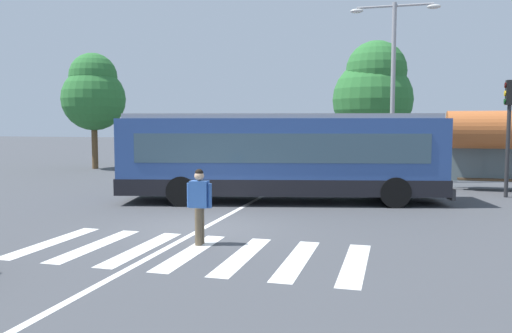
{
  "coord_description": "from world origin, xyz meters",
  "views": [
    {
      "loc": [
        4.91,
        -12.43,
        2.72
      ],
      "look_at": [
        0.41,
        3.97,
        1.3
      ],
      "focal_mm": 35.89,
      "sensor_mm": 36.0,
      "label": 1
    }
  ],
  "objects_px": {
    "traffic_light_far_corner": "(509,119)",
    "background_tree_left": "(93,93)",
    "twin_arm_street_lamp": "(393,72)",
    "parked_car_teal": "(244,157)",
    "parked_car_red": "(291,159)",
    "pedestrian_crossing_street": "(199,202)",
    "bus_stop_shelter": "(506,131)",
    "parked_car_black": "(388,160)",
    "parked_car_charcoal": "(202,157)",
    "city_transit_bus": "(281,156)",
    "parked_car_white": "(339,160)",
    "background_tree_right": "(374,91)"
  },
  "relations": [
    {
      "from": "pedestrian_crossing_street",
      "to": "traffic_light_far_corner",
      "type": "bearing_deg",
      "value": 50.61
    },
    {
      "from": "background_tree_right",
      "to": "parked_car_teal",
      "type": "bearing_deg",
      "value": -141.59
    },
    {
      "from": "parked_car_white",
      "to": "parked_car_black",
      "type": "height_order",
      "value": "same"
    },
    {
      "from": "parked_car_charcoal",
      "to": "parked_car_black",
      "type": "bearing_deg",
      "value": 1.27
    },
    {
      "from": "parked_car_red",
      "to": "parked_car_teal",
      "type": "bearing_deg",
      "value": 171.2
    },
    {
      "from": "pedestrian_crossing_street",
      "to": "parked_car_charcoal",
      "type": "height_order",
      "value": "pedestrian_crossing_street"
    },
    {
      "from": "traffic_light_far_corner",
      "to": "background_tree_left",
      "type": "distance_m",
      "value": 22.65
    },
    {
      "from": "pedestrian_crossing_street",
      "to": "parked_car_red",
      "type": "distance_m",
      "value": 17.46
    },
    {
      "from": "bus_stop_shelter",
      "to": "twin_arm_street_lamp",
      "type": "xyz_separation_m",
      "value": [
        -4.47,
        1.7,
        2.62
      ]
    },
    {
      "from": "parked_car_red",
      "to": "parked_car_white",
      "type": "xyz_separation_m",
      "value": [
        2.69,
        0.15,
        0.0
      ]
    },
    {
      "from": "city_transit_bus",
      "to": "background_tree_left",
      "type": "xyz_separation_m",
      "value": [
        -13.76,
        9.89,
        3.0
      ]
    },
    {
      "from": "pedestrian_crossing_street",
      "to": "parked_car_teal",
      "type": "xyz_separation_m",
      "value": [
        -4.33,
        17.84,
        -0.2
      ]
    },
    {
      "from": "parked_car_black",
      "to": "bus_stop_shelter",
      "type": "height_order",
      "value": "bus_stop_shelter"
    },
    {
      "from": "city_transit_bus",
      "to": "bus_stop_shelter",
      "type": "height_order",
      "value": "bus_stop_shelter"
    },
    {
      "from": "parked_car_red",
      "to": "parked_car_white",
      "type": "relative_size",
      "value": 0.98
    },
    {
      "from": "parked_car_white",
      "to": "background_tree_right",
      "type": "xyz_separation_m",
      "value": [
        1.5,
        5.91,
        4.05
      ]
    },
    {
      "from": "background_tree_left",
      "to": "traffic_light_far_corner",
      "type": "bearing_deg",
      "value": -17.11
    },
    {
      "from": "bus_stop_shelter",
      "to": "parked_car_white",
      "type": "bearing_deg",
      "value": 142.11
    },
    {
      "from": "traffic_light_far_corner",
      "to": "parked_car_teal",
      "type": "bearing_deg",
      "value": 147.95
    },
    {
      "from": "bus_stop_shelter",
      "to": "background_tree_right",
      "type": "relative_size",
      "value": 0.57
    },
    {
      "from": "parked_car_red",
      "to": "twin_arm_street_lamp",
      "type": "xyz_separation_m",
      "value": [
        5.48,
        -3.8,
        4.27
      ]
    },
    {
      "from": "parked_car_charcoal",
      "to": "background_tree_left",
      "type": "xyz_separation_m",
      "value": [
        -6.54,
        -1.04,
        3.82
      ]
    },
    {
      "from": "pedestrian_crossing_street",
      "to": "bus_stop_shelter",
      "type": "bearing_deg",
      "value": 54.45
    },
    {
      "from": "parked_car_charcoal",
      "to": "parked_car_teal",
      "type": "bearing_deg",
      "value": 3.72
    },
    {
      "from": "pedestrian_crossing_street",
      "to": "bus_stop_shelter",
      "type": "distance_m",
      "value": 14.7
    },
    {
      "from": "city_transit_bus",
      "to": "twin_arm_street_lamp",
      "type": "relative_size",
      "value": 1.4
    },
    {
      "from": "parked_car_charcoal",
      "to": "parked_car_white",
      "type": "relative_size",
      "value": 0.98
    },
    {
      "from": "pedestrian_crossing_street",
      "to": "parked_car_teal",
      "type": "distance_m",
      "value": 18.36
    },
    {
      "from": "parked_car_red",
      "to": "background_tree_left",
      "type": "bearing_deg",
      "value": -176.39
    },
    {
      "from": "parked_car_white",
      "to": "parked_car_black",
      "type": "relative_size",
      "value": 1.0
    },
    {
      "from": "city_transit_bus",
      "to": "pedestrian_crossing_street",
      "type": "relative_size",
      "value": 6.65
    },
    {
      "from": "parked_car_teal",
      "to": "parked_car_red",
      "type": "xyz_separation_m",
      "value": [
        2.89,
        -0.45,
        0.0
      ]
    },
    {
      "from": "parked_car_teal",
      "to": "twin_arm_street_lamp",
      "type": "height_order",
      "value": "twin_arm_street_lamp"
    },
    {
      "from": "parked_car_charcoal",
      "to": "parked_car_red",
      "type": "distance_m",
      "value": 5.41
    },
    {
      "from": "traffic_light_far_corner",
      "to": "parked_car_red",
      "type": "bearing_deg",
      "value": 142.51
    },
    {
      "from": "city_transit_bus",
      "to": "parked_car_white",
      "type": "bearing_deg",
      "value": 85.34
    },
    {
      "from": "bus_stop_shelter",
      "to": "parked_car_red",
      "type": "bearing_deg",
      "value": 151.1
    },
    {
      "from": "city_transit_bus",
      "to": "parked_car_black",
      "type": "xyz_separation_m",
      "value": [
        3.45,
        11.16,
        -0.82
      ]
    },
    {
      "from": "parked_car_teal",
      "to": "traffic_light_far_corner",
      "type": "distance_m",
      "value": 14.94
    },
    {
      "from": "parked_car_teal",
      "to": "background_tree_left",
      "type": "height_order",
      "value": "background_tree_left"
    },
    {
      "from": "pedestrian_crossing_street",
      "to": "bus_stop_shelter",
      "type": "height_order",
      "value": "bus_stop_shelter"
    },
    {
      "from": "city_transit_bus",
      "to": "parked_car_white",
      "type": "height_order",
      "value": "city_transit_bus"
    },
    {
      "from": "pedestrian_crossing_street",
      "to": "parked_car_black",
      "type": "relative_size",
      "value": 0.37
    },
    {
      "from": "parked_car_red",
      "to": "parked_car_black",
      "type": "distance_m",
      "value": 5.29
    },
    {
      "from": "twin_arm_street_lamp",
      "to": "background_tree_left",
      "type": "height_order",
      "value": "twin_arm_street_lamp"
    },
    {
      "from": "parked_car_white",
      "to": "traffic_light_far_corner",
      "type": "height_order",
      "value": "traffic_light_far_corner"
    },
    {
      "from": "pedestrian_crossing_street",
      "to": "background_tree_left",
      "type": "relative_size",
      "value": 0.25
    },
    {
      "from": "pedestrian_crossing_street",
      "to": "parked_car_charcoal",
      "type": "bearing_deg",
      "value": 111.17
    },
    {
      "from": "parked_car_red",
      "to": "parked_car_white",
      "type": "bearing_deg",
      "value": 3.25
    },
    {
      "from": "parked_car_white",
      "to": "background_tree_left",
      "type": "bearing_deg",
      "value": -176.45
    }
  ]
}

